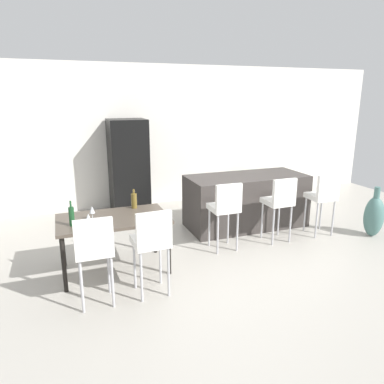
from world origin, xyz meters
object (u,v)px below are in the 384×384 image
at_px(dining_chair_far, 152,239).
at_px(wine_bottle_corner, 134,201).
at_px(floor_vase, 374,216).
at_px(bar_chair_middle, 280,200).
at_px(dining_chair_near, 94,247).
at_px(dining_table, 113,223).
at_px(potted_plant, 253,182).
at_px(bar_chair_right, 323,195).
at_px(wine_bottle_inner, 72,216).
at_px(wine_glass_left, 88,217).
at_px(wine_glass_middle, 92,210).
at_px(bar_chair_left, 225,206).
at_px(kitchen_island, 246,201).
at_px(refrigerator, 129,166).

distance_m(dining_chair_far, wine_bottle_corner, 1.10).
distance_m(wine_bottle_corner, floor_vase, 3.93).
height_order(bar_chair_middle, dining_chair_near, same).
bearing_deg(dining_table, floor_vase, -3.62).
distance_m(dining_chair_far, floor_vase, 3.93).
bearing_deg(potted_plant, bar_chair_right, -91.74).
distance_m(wine_bottle_corner, wine_bottle_inner, 0.96).
xyz_separation_m(dining_table, floor_vase, (4.20, -0.27, -0.33)).
bearing_deg(wine_glass_left, wine_glass_middle, 76.23).
relative_size(bar_chair_left, floor_vase, 1.25).
bearing_deg(wine_glass_left, bar_chair_middle, 6.70).
bearing_deg(potted_plant, bar_chair_left, -127.72).
xyz_separation_m(kitchen_island, dining_chair_near, (-2.78, -1.70, 0.24)).
height_order(dining_chair_near, potted_plant, dining_chair_near).
bearing_deg(wine_glass_left, kitchen_island, 22.97).
bearing_deg(bar_chair_left, floor_vase, -7.73).
bearing_deg(bar_chair_middle, bar_chair_right, 0.01).
xyz_separation_m(wine_bottle_corner, wine_glass_middle, (-0.59, -0.29, 0.02)).
height_order(dining_table, wine_bottle_inner, wine_bottle_inner).
bearing_deg(wine_bottle_inner, dining_chair_far, -38.20).
distance_m(bar_chair_right, floor_vase, 0.92).
bearing_deg(dining_chair_far, wine_glass_middle, 125.35).
bearing_deg(wine_bottle_corner, bar_chair_middle, -5.95).
height_order(bar_chair_right, dining_chair_near, same).
xyz_separation_m(kitchen_island, wine_bottle_corner, (-2.12, -0.60, 0.39)).
xyz_separation_m(bar_chair_middle, potted_plant, (0.91, 2.39, -0.32)).
distance_m(wine_glass_left, floor_vase, 4.55).
xyz_separation_m(wine_glass_middle, refrigerator, (0.93, 2.46, 0.06)).
height_order(bar_chair_left, dining_chair_near, same).
xyz_separation_m(kitchen_island, floor_vase, (1.74, -1.18, -0.11)).
xyz_separation_m(bar_chair_middle, dining_table, (-2.59, -0.08, -0.03)).
xyz_separation_m(wine_glass_middle, floor_vase, (4.45, -0.29, -0.52)).
relative_size(dining_chair_far, potted_plant, 1.65).
bearing_deg(wine_bottle_corner, floor_vase, -8.56).
height_order(dining_table, wine_glass_middle, wine_glass_middle).
distance_m(bar_chair_right, potted_plant, 2.41).
distance_m(dining_table, potted_plant, 4.29).
relative_size(bar_chair_right, wine_glass_left, 6.03).
xyz_separation_m(wine_bottle_inner, floor_vase, (4.70, -0.13, -0.52)).
relative_size(bar_chair_left, dining_table, 0.75).
height_order(kitchen_island, bar_chair_left, bar_chair_left).
relative_size(bar_chair_middle, potted_plant, 1.65).
distance_m(wine_bottle_corner, wine_glass_middle, 0.66).
bearing_deg(kitchen_island, wine_glass_left, -157.03).
relative_size(bar_chair_left, wine_glass_left, 6.03).
height_order(wine_bottle_corner, wine_bottle_inner, wine_bottle_inner).
relative_size(dining_chair_far, floor_vase, 1.25).
height_order(wine_glass_left, potted_plant, wine_glass_left).
bearing_deg(kitchen_island, wine_bottle_inner, -160.50).
bearing_deg(refrigerator, bar_chair_right, -41.12).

